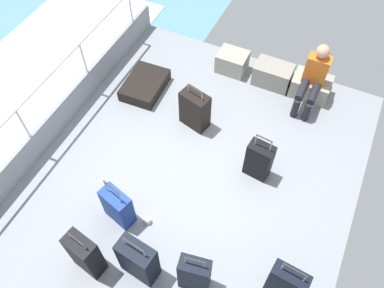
{
  "coord_description": "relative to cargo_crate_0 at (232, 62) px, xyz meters",
  "views": [
    {
      "loc": [
        1.22,
        -2.64,
        4.8
      ],
      "look_at": [
        -0.16,
        0.27,
        0.25
      ],
      "focal_mm": 36.78,
      "sensor_mm": 36.0,
      "label": 1
    }
  ],
  "objects": [
    {
      "name": "ground_plane",
      "position": [
        0.3,
        -2.15,
        -0.21
      ],
      "size": [
        4.4,
        5.2,
        0.06
      ],
      "primitive_type": "cube",
      "color": "gray"
    },
    {
      "name": "gunwale_port",
      "position": [
        -1.87,
        -2.15,
        0.05
      ],
      "size": [
        0.06,
        5.2,
        0.45
      ],
      "primitive_type": "cube",
      "color": "gray",
      "rests_on": "ground_plane"
    },
    {
      "name": "railing_port",
      "position": [
        -1.87,
        -2.15,
        0.61
      ],
      "size": [
        0.04,
        4.2,
        1.02
      ],
      "color": "silver",
      "rests_on": "ground_plane"
    },
    {
      "name": "sea_wake",
      "position": [
        -3.3,
        -2.15,
        -0.52
      ],
      "size": [
        12.0,
        12.0,
        0.01
      ],
      "color": "#598C9E",
      "rests_on": "ground_plane"
    },
    {
      "name": "cargo_crate_0",
      "position": [
        0.0,
        0.0,
        0.0
      ],
      "size": [
        0.52,
        0.39,
        0.35
      ],
      "color": "gray",
      "rests_on": "ground_plane"
    },
    {
      "name": "cargo_crate_1",
      "position": [
        0.72,
        -0.01,
        0.01
      ],
      "size": [
        0.64,
        0.39,
        0.38
      ],
      "color": "gray",
      "rests_on": "ground_plane"
    },
    {
      "name": "cargo_crate_2",
      "position": [
        1.36,
        0.01,
        -0.0
      ],
      "size": [
        0.63,
        0.42,
        0.35
      ],
      "color": "gray",
      "rests_on": "ground_plane"
    },
    {
      "name": "passenger_seated",
      "position": [
        1.36,
        -0.16,
        0.36
      ],
      "size": [
        0.34,
        0.66,
        1.05
      ],
      "color": "orange",
      "rests_on": "ground_plane"
    },
    {
      "name": "suitcase_0",
      "position": [
        -0.07,
        -1.34,
        0.14
      ],
      "size": [
        0.48,
        0.34,
        0.77
      ],
      "color": "black",
      "rests_on": "ground_plane"
    },
    {
      "name": "suitcase_1",
      "position": [
        1.93,
        -3.19,
        0.13
      ],
      "size": [
        0.43,
        0.22,
        0.77
      ],
      "color": "black",
      "rests_on": "ground_plane"
    },
    {
      "name": "suitcase_2",
      "position": [
        0.96,
        -3.55,
        0.16
      ],
      "size": [
        0.38,
        0.25,
        0.81
      ],
      "color": "black",
      "rests_on": "ground_plane"
    },
    {
      "name": "suitcase_3",
      "position": [
        -1.11,
        -1.05,
        -0.08
      ],
      "size": [
        0.62,
        0.83,
        0.2
      ],
      "color": "black",
      "rests_on": "ground_plane"
    },
    {
      "name": "suitcase_4",
      "position": [
        0.31,
        -3.69,
        0.17
      ],
      "size": [
        0.47,
        0.28,
        0.84
      ],
      "color": "black",
      "rests_on": "ground_plane"
    },
    {
      "name": "suitcase_5",
      "position": [
        -0.28,
        -3.19,
        0.11
      ],
      "size": [
        0.44,
        0.31,
        0.8
      ],
      "color": "navy",
      "rests_on": "ground_plane"
    },
    {
      "name": "suitcase_6",
      "position": [
        -0.27,
        -3.89,
        0.18
      ],
      "size": [
        0.41,
        0.28,
        0.83
      ],
      "color": "black",
      "rests_on": "ground_plane"
    },
    {
      "name": "suitcase_7",
      "position": [
        1.1,
        -1.78,
        0.14
      ],
      "size": [
        0.37,
        0.25,
        0.83
      ],
      "color": "black",
      "rests_on": "ground_plane"
    },
    {
      "name": "paper_cup",
      "position": [
        0.08,
        -3.11,
        -0.13
      ],
      "size": [
        0.08,
        0.08,
        0.1
      ],
      "primitive_type": "cylinder",
      "color": "white",
      "rests_on": "ground_plane"
    }
  ]
}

